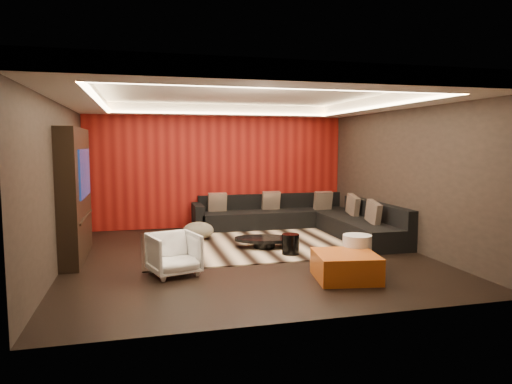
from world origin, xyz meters
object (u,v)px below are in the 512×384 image
object	(u,v)px
drum_stool	(291,244)
orange_ottoman	(346,266)
white_side_table	(357,253)
coffee_table	(264,242)
armchair	(174,254)
sectional_sofa	(305,220)

from	to	relation	value
drum_stool	orange_ottoman	xyz separation A→B (m)	(0.32, -1.54, -0.01)
orange_ottoman	white_side_table	bearing A→B (deg)	46.45
coffee_table	orange_ottoman	world-z (taller)	orange_ottoman
drum_stool	armchair	size ratio (longest dim) A/B	0.52
white_side_table	coffee_table	bearing A→B (deg)	119.30
coffee_table	armchair	size ratio (longest dim) A/B	1.60
drum_stool	armchair	xyz separation A→B (m)	(-2.06, -0.70, 0.12)
coffee_table	white_side_table	xyz separation A→B (m)	(1.00, -1.77, 0.16)
drum_stool	sectional_sofa	size ratio (longest dim) A/B	0.10
coffee_table	sectional_sofa	distance (m)	1.89
drum_stool	sectional_sofa	world-z (taller)	sectional_sofa
coffee_table	armchair	distance (m)	2.21
armchair	coffee_table	bearing A→B (deg)	20.55
armchair	sectional_sofa	size ratio (longest dim) A/B	0.19
coffee_table	drum_stool	size ratio (longest dim) A/B	3.10
coffee_table	drum_stool	distance (m)	0.70
coffee_table	white_side_table	bearing A→B (deg)	-60.70
orange_ottoman	armchair	distance (m)	2.52
white_side_table	orange_ottoman	distance (m)	0.55
coffee_table	sectional_sofa	size ratio (longest dim) A/B	0.30
white_side_table	orange_ottoman	size ratio (longest dim) A/B	0.64
armchair	sectional_sofa	distance (m)	4.07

